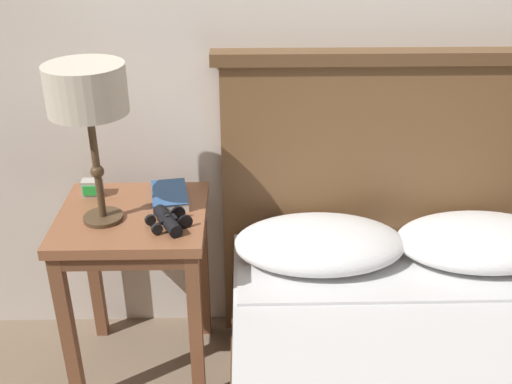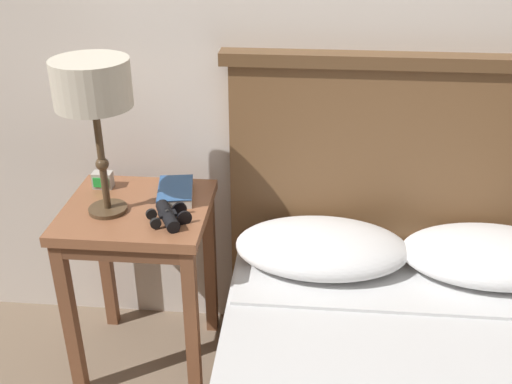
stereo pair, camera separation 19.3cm
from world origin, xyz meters
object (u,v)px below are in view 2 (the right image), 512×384
at_px(binoculars_pair, 168,216).
at_px(alarm_clock, 103,180).
at_px(table_lamp, 92,89).
at_px(book_on_nightstand, 175,192).
at_px(nightstand, 139,233).

bearing_deg(binoculars_pair, alarm_clock, 142.32).
bearing_deg(table_lamp, alarm_clock, 112.50).
bearing_deg(book_on_nightstand, binoculars_pair, -84.77).
relative_size(nightstand, book_on_nightstand, 3.11).
xyz_separation_m(book_on_nightstand, alarm_clock, (-0.27, 0.04, 0.01)).
relative_size(book_on_nightstand, alarm_clock, 3.12).
bearing_deg(nightstand, table_lamp, -154.49).
relative_size(table_lamp, alarm_clock, 7.44).
distance_m(table_lamp, book_on_nightstand, 0.47).
distance_m(nightstand, book_on_nightstand, 0.19).
bearing_deg(nightstand, alarm_clock, 140.33).
height_order(table_lamp, binoculars_pair, table_lamp).
bearing_deg(binoculars_pair, table_lamp, 166.22).
bearing_deg(book_on_nightstand, nightstand, -143.94).
distance_m(table_lamp, alarm_clock, 0.44).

